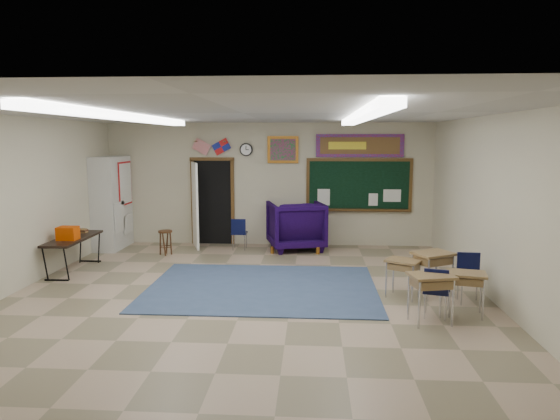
# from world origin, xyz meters

# --- Properties ---
(floor) EXTENTS (9.00, 9.00, 0.00)m
(floor) POSITION_xyz_m (0.00, 0.00, 0.00)
(floor) COLOR tan
(floor) RESTS_ON ground
(back_wall) EXTENTS (8.00, 0.04, 3.00)m
(back_wall) POSITION_xyz_m (0.00, 4.50, 1.50)
(back_wall) COLOR beige
(back_wall) RESTS_ON floor
(front_wall) EXTENTS (8.00, 0.04, 3.00)m
(front_wall) POSITION_xyz_m (0.00, -4.50, 1.50)
(front_wall) COLOR beige
(front_wall) RESTS_ON floor
(right_wall) EXTENTS (0.04, 9.00, 3.00)m
(right_wall) POSITION_xyz_m (4.00, 0.00, 1.50)
(right_wall) COLOR beige
(right_wall) RESTS_ON floor
(ceiling) EXTENTS (8.00, 9.00, 0.04)m
(ceiling) POSITION_xyz_m (0.00, 0.00, 3.00)
(ceiling) COLOR silver
(ceiling) RESTS_ON back_wall
(area_rug) EXTENTS (4.00, 3.00, 0.02)m
(area_rug) POSITION_xyz_m (0.20, 0.80, 0.01)
(area_rug) COLOR #38496A
(area_rug) RESTS_ON floor
(fluorescent_strips) EXTENTS (3.86, 6.00, 0.10)m
(fluorescent_strips) POSITION_xyz_m (0.00, 0.00, 2.94)
(fluorescent_strips) COLOR white
(fluorescent_strips) RESTS_ON ceiling
(doorway) EXTENTS (1.10, 0.89, 2.16)m
(doorway) POSITION_xyz_m (-1.50, 4.35, 1.06)
(doorway) COLOR black
(doorway) RESTS_ON back_wall
(chalkboard) EXTENTS (2.55, 0.14, 1.30)m
(chalkboard) POSITION_xyz_m (2.20, 4.46, 1.46)
(chalkboard) COLOR #533617
(chalkboard) RESTS_ON back_wall
(bulletin_board) EXTENTS (2.10, 0.05, 0.55)m
(bulletin_board) POSITION_xyz_m (2.20, 4.47, 2.45)
(bulletin_board) COLOR #B20F1D
(bulletin_board) RESTS_ON back_wall
(framed_art_print) EXTENTS (0.75, 0.05, 0.65)m
(framed_art_print) POSITION_xyz_m (0.35, 4.47, 2.35)
(framed_art_print) COLOR #9E601E
(framed_art_print) RESTS_ON back_wall
(wall_clock) EXTENTS (0.32, 0.05, 0.32)m
(wall_clock) POSITION_xyz_m (-0.55, 4.47, 2.35)
(wall_clock) COLOR black
(wall_clock) RESTS_ON back_wall
(wall_flags) EXTENTS (1.16, 0.06, 0.70)m
(wall_flags) POSITION_xyz_m (-1.40, 4.44, 2.48)
(wall_flags) COLOR red
(wall_flags) RESTS_ON back_wall
(storage_cabinet) EXTENTS (0.59, 1.25, 2.20)m
(storage_cabinet) POSITION_xyz_m (-3.71, 3.85, 1.10)
(storage_cabinet) COLOR beige
(storage_cabinet) RESTS_ON floor
(wingback_armchair) EXTENTS (1.51, 1.54, 1.15)m
(wingback_armchair) POSITION_xyz_m (0.69, 3.98, 0.58)
(wingback_armchair) COLOR black
(wingback_armchair) RESTS_ON floor
(student_chair_reading) EXTENTS (0.38, 0.38, 0.75)m
(student_chair_reading) POSITION_xyz_m (-0.65, 3.87, 0.38)
(student_chair_reading) COLOR black
(student_chair_reading) RESTS_ON floor
(student_chair_desk_a) EXTENTS (0.47, 0.47, 0.76)m
(student_chair_desk_a) POSITION_xyz_m (2.90, -0.48, 0.38)
(student_chair_desk_a) COLOR black
(student_chair_desk_a) RESTS_ON floor
(student_chair_desk_b) EXTENTS (0.43, 0.43, 0.79)m
(student_chair_desk_b) POSITION_xyz_m (3.60, 0.21, 0.39)
(student_chair_desk_b) COLOR black
(student_chair_desk_b) RESTS_ON floor
(student_desk_front_left) EXTENTS (0.66, 0.61, 0.64)m
(student_desk_front_left) POSITION_xyz_m (2.58, 0.42, 0.36)
(student_desk_front_left) COLOR olive
(student_desk_front_left) RESTS_ON floor
(student_desk_front_right) EXTENTS (0.77, 0.71, 0.75)m
(student_desk_front_right) POSITION_xyz_m (3.08, 0.52, 0.42)
(student_desk_front_right) COLOR olive
(student_desk_front_right) RESTS_ON floor
(student_desk_back_left) EXTENTS (0.68, 0.57, 0.72)m
(student_desk_back_left) POSITION_xyz_m (2.76, -0.74, 0.40)
(student_desk_back_left) COLOR olive
(student_desk_back_left) RESTS_ON floor
(student_desk_back_right) EXTENTS (0.62, 0.52, 0.66)m
(student_desk_back_right) POSITION_xyz_m (3.36, -0.39, 0.37)
(student_desk_back_right) COLOR olive
(student_desk_back_right) RESTS_ON floor
(folding_table) EXTENTS (0.57, 1.64, 0.93)m
(folding_table) POSITION_xyz_m (-3.65, 1.69, 0.37)
(folding_table) COLOR black
(folding_table) RESTS_ON floor
(wooden_stool) EXTENTS (0.32, 0.32, 0.56)m
(wooden_stool) POSITION_xyz_m (-2.24, 3.19, 0.29)
(wooden_stool) COLOR #452314
(wooden_stool) RESTS_ON floor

